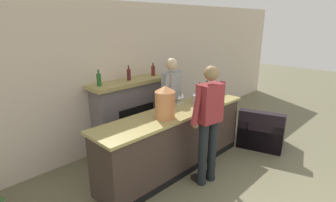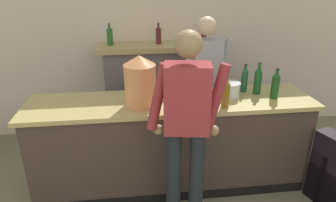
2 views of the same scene
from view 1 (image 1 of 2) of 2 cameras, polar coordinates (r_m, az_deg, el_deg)
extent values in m
cube|color=beige|center=(5.08, -11.68, 5.01)|extent=(12.00, 0.07, 2.75)
cube|color=#3D2F28|center=(4.42, 1.49, -8.75)|extent=(2.84, 0.62, 0.97)
cube|color=tan|center=(4.22, 1.55, -2.55)|extent=(2.91, 0.69, 0.04)
cube|color=black|center=(4.44, 4.54, -15.03)|extent=(2.79, 0.01, 0.10)
cube|color=slate|center=(5.16, -8.29, -3.16)|extent=(1.45, 0.44, 1.28)
cube|color=black|center=(5.05, -6.60, -5.62)|extent=(0.80, 0.02, 0.82)
cube|color=tan|center=(4.95, -8.48, 4.10)|extent=(1.61, 0.52, 0.07)
cylinder|color=#215822|center=(4.58, -14.81, 4.46)|extent=(0.08, 0.08, 0.21)
cylinder|color=#215822|center=(4.55, -14.94, 6.18)|extent=(0.03, 0.03, 0.07)
cylinder|color=#4E1B21|center=(4.92, -8.53, 5.67)|extent=(0.07, 0.07, 0.21)
cylinder|color=#4E1B21|center=(4.90, -8.60, 7.26)|extent=(0.03, 0.03, 0.07)
cylinder|color=maroon|center=(5.31, -3.26, 6.58)|extent=(0.08, 0.08, 0.19)
cylinder|color=maroon|center=(5.28, -3.29, 7.94)|extent=(0.03, 0.03, 0.06)
cube|color=black|center=(5.66, 19.67, -6.82)|extent=(0.99, 1.02, 0.42)
cube|color=black|center=(5.32, 19.40, -6.27)|extent=(0.42, 0.84, 0.77)
cube|color=black|center=(5.61, 22.92, -6.62)|extent=(0.80, 0.42, 0.56)
cube|color=black|center=(5.67, 16.59, -5.69)|extent=(0.80, 0.42, 0.56)
cylinder|color=black|center=(4.14, 9.55, -10.62)|extent=(0.13, 0.13, 1.00)
cube|color=black|center=(4.41, 8.57, -15.67)|extent=(0.14, 0.25, 0.07)
cylinder|color=black|center=(4.01, 7.52, -11.47)|extent=(0.13, 0.13, 1.00)
cube|color=black|center=(4.29, 6.59, -16.61)|extent=(0.14, 0.25, 0.07)
cube|color=maroon|center=(3.77, 9.08, -0.47)|extent=(0.39, 0.27, 0.56)
cylinder|color=maroon|center=(3.94, 11.22, 0.24)|extent=(0.20, 0.08, 0.57)
sphere|color=olive|center=(4.05, 10.77, -3.76)|extent=(0.09, 0.09, 0.09)
cylinder|color=maroon|center=(3.63, 6.30, -1.02)|extent=(0.20, 0.08, 0.57)
sphere|color=olive|center=(3.74, 5.94, -5.31)|extent=(0.09, 0.09, 0.09)
sphere|color=olive|center=(3.66, 9.39, 5.98)|extent=(0.21, 0.21, 0.21)
cylinder|color=brown|center=(4.98, 0.14, -5.82)|extent=(0.13, 0.13, 0.94)
cube|color=black|center=(5.14, 0.82, -10.42)|extent=(0.16, 0.26, 0.07)
cylinder|color=brown|center=(5.14, 1.26, -5.06)|extent=(0.13, 0.13, 0.94)
cube|color=black|center=(5.29, 1.90, -9.55)|extent=(0.16, 0.26, 0.07)
cube|color=#929698|center=(4.82, 0.74, 2.90)|extent=(0.40, 0.30, 0.58)
cylinder|color=#929698|center=(4.62, -0.46, 2.37)|extent=(0.20, 0.08, 0.57)
sphere|color=#CFB58F|center=(4.69, -0.24, -1.20)|extent=(0.09, 0.09, 0.09)
cylinder|color=#929698|center=(5.01, 2.25, 3.53)|extent=(0.20, 0.08, 0.57)
sphere|color=#CFB58F|center=(5.08, 2.41, 0.21)|extent=(0.09, 0.09, 0.09)
sphere|color=#CFB58F|center=(4.73, 0.76, 8.06)|extent=(0.21, 0.21, 0.21)
cylinder|color=#CC834D|center=(3.88, -0.65, -0.84)|extent=(0.30, 0.30, 0.40)
cone|color=#CC834D|center=(3.81, -0.66, 2.70)|extent=(0.30, 0.30, 0.09)
cylinder|color=#B29333|center=(3.81, 1.16, -3.29)|extent=(0.02, 0.04, 0.02)
cylinder|color=silver|center=(4.65, 6.50, 0.44)|extent=(0.20, 0.20, 0.14)
cylinder|color=silver|center=(4.63, 6.53, 1.34)|extent=(0.21, 0.21, 0.01)
cylinder|color=#1A4B2E|center=(4.86, 6.78, 1.65)|extent=(0.07, 0.07, 0.22)
sphere|color=#1A4B2E|center=(4.84, 6.83, 2.89)|extent=(0.07, 0.07, 0.07)
cylinder|color=#1A4B2E|center=(4.83, 6.85, 3.38)|extent=(0.03, 0.03, 0.08)
cylinder|color=black|center=(4.82, 6.87, 3.94)|extent=(0.03, 0.03, 0.01)
cylinder|color=brown|center=(4.39, 8.12, -0.09)|extent=(0.08, 0.08, 0.22)
sphere|color=brown|center=(4.36, 8.18, 1.30)|extent=(0.07, 0.07, 0.07)
cylinder|color=brown|center=(4.35, 8.20, 1.84)|extent=(0.03, 0.03, 0.09)
cylinder|color=black|center=(4.34, 8.23, 2.47)|extent=(0.03, 0.03, 0.01)
cylinder|color=#154218|center=(4.93, 10.55, 1.71)|extent=(0.08, 0.08, 0.22)
sphere|color=#154218|center=(4.90, 10.62, 2.95)|extent=(0.08, 0.08, 0.08)
cylinder|color=#154218|center=(4.89, 10.64, 3.44)|extent=(0.03, 0.03, 0.09)
cylinder|color=black|center=(4.88, 10.67, 3.99)|extent=(0.04, 0.04, 0.01)
cylinder|color=#154C1E|center=(4.91, 8.36, 1.84)|extent=(0.08, 0.08, 0.24)
sphere|color=#154C1E|center=(4.88, 8.42, 3.20)|extent=(0.07, 0.07, 0.07)
cylinder|color=#154C1E|center=(4.86, 8.44, 3.73)|extent=(0.03, 0.03, 0.09)
cylinder|color=black|center=(4.85, 8.47, 4.33)|extent=(0.03, 0.03, 0.01)
cylinder|color=silver|center=(5.27, 8.78, 1.59)|extent=(0.06, 0.06, 0.01)
cylinder|color=silver|center=(5.26, 8.81, 2.05)|extent=(0.01, 0.01, 0.08)
cone|color=silver|center=(5.24, 8.85, 2.93)|extent=(0.07, 0.07, 0.09)
cylinder|color=silver|center=(4.66, 3.09, -0.32)|extent=(0.06, 0.06, 0.01)
cylinder|color=silver|center=(4.64, 3.10, 0.23)|extent=(0.01, 0.01, 0.09)
cone|color=silver|center=(4.62, 3.11, 1.22)|extent=(0.08, 0.08, 0.08)
cylinder|color=silver|center=(4.57, 2.41, -0.65)|extent=(0.07, 0.07, 0.01)
cylinder|color=silver|center=(4.56, 2.41, -0.09)|extent=(0.01, 0.01, 0.09)
cone|color=silver|center=(4.53, 2.43, 0.93)|extent=(0.07, 0.07, 0.08)
camera|label=2|loc=(2.54, 46.25, 6.49)|focal=32.00mm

